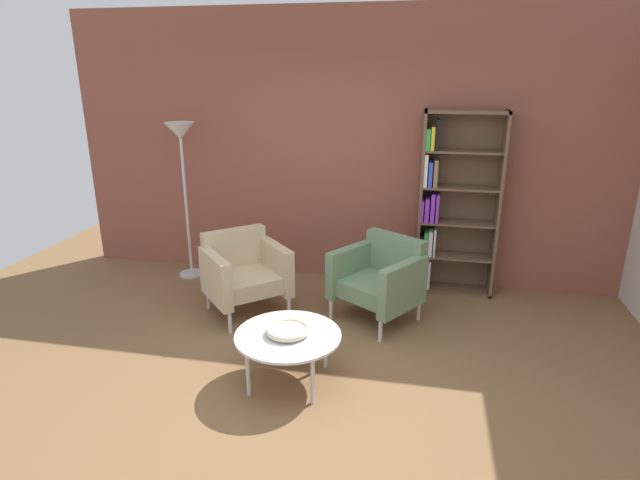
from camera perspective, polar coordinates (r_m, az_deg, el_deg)
The scene contains 8 objects.
ground_plane at distance 3.89m, azimuth -1.35°, elevation -17.46°, with size 8.32×8.32×0.00m, color brown.
brick_back_panel at distance 5.64m, azimuth 4.14°, elevation 9.93°, with size 6.40×0.12×2.90m, color brown.
bookshelf_tall at distance 5.49m, azimuth 14.25°, elevation 3.68°, with size 0.80×0.30×1.90m.
coffee_table_low at distance 3.92m, azimuth -3.56°, elevation -10.72°, with size 0.80×0.80×0.40m.
decorative_bowl at distance 3.89m, azimuth -3.58°, elevation -9.90°, with size 0.32×0.32×0.05m.
armchair_by_bookshelf at distance 4.89m, azimuth 6.68°, elevation -4.12°, with size 0.94×0.93×0.78m.
armchair_corner_red at distance 5.05m, azimuth -8.43°, elevation -3.44°, with size 0.95×0.95×0.78m.
floor_lamp_torchiere at distance 5.82m, azimuth -15.06°, elevation 9.61°, with size 0.32×0.32×1.74m.
Camera 1 is at (0.71, -3.07, 2.28)m, focal length 28.93 mm.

